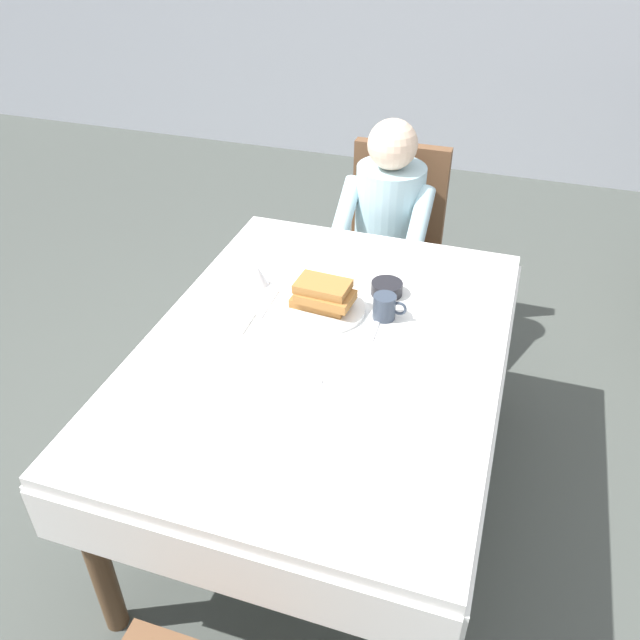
# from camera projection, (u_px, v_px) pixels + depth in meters

# --- Properties ---
(ground_plane) EXTENTS (14.00, 14.00, 0.00)m
(ground_plane) POSITION_uv_depth(u_px,v_px,m) (322.00, 498.00, 2.50)
(ground_plane) COLOR #474C47
(dining_table_main) EXTENTS (1.12, 1.52, 0.74)m
(dining_table_main) POSITION_uv_depth(u_px,v_px,m) (323.00, 366.00, 2.12)
(dining_table_main) COLOR white
(dining_table_main) RESTS_ON ground
(chair_diner) EXTENTS (0.44, 0.45, 0.93)m
(chair_diner) POSITION_uv_depth(u_px,v_px,m) (393.00, 234.00, 3.10)
(chair_diner) COLOR brown
(chair_diner) RESTS_ON ground
(diner_person) EXTENTS (0.40, 0.43, 1.12)m
(diner_person) POSITION_uv_depth(u_px,v_px,m) (387.00, 222.00, 2.90)
(diner_person) COLOR silver
(diner_person) RESTS_ON ground
(plate_breakfast) EXTENTS (0.28, 0.28, 0.02)m
(plate_breakfast) POSITION_uv_depth(u_px,v_px,m) (324.00, 309.00, 2.21)
(plate_breakfast) COLOR white
(plate_breakfast) RESTS_ON dining_table_main
(breakfast_stack) EXTENTS (0.21, 0.15, 0.09)m
(breakfast_stack) POSITION_uv_depth(u_px,v_px,m) (323.00, 295.00, 2.19)
(breakfast_stack) COLOR #A36B33
(breakfast_stack) RESTS_ON plate_breakfast
(cup_coffee) EXTENTS (0.11, 0.08, 0.08)m
(cup_coffee) POSITION_uv_depth(u_px,v_px,m) (385.00, 307.00, 2.16)
(cup_coffee) COLOR #333D4C
(cup_coffee) RESTS_ON dining_table_main
(bowl_butter) EXTENTS (0.11, 0.11, 0.04)m
(bowl_butter) POSITION_uv_depth(u_px,v_px,m) (387.00, 288.00, 2.29)
(bowl_butter) COLOR black
(bowl_butter) RESTS_ON dining_table_main
(syrup_pitcher) EXTENTS (0.08, 0.08, 0.07)m
(syrup_pitcher) POSITION_uv_depth(u_px,v_px,m) (258.00, 275.00, 2.33)
(syrup_pitcher) COLOR silver
(syrup_pitcher) RESTS_ON dining_table_main
(fork_left_of_plate) EXTENTS (0.02, 0.18, 0.00)m
(fork_left_of_plate) POSITION_uv_depth(u_px,v_px,m) (269.00, 303.00, 2.25)
(fork_left_of_plate) COLOR silver
(fork_left_of_plate) RESTS_ON dining_table_main
(knife_right_of_plate) EXTENTS (0.02, 0.20, 0.00)m
(knife_right_of_plate) POSITION_uv_depth(u_px,v_px,m) (377.00, 324.00, 2.15)
(knife_right_of_plate) COLOR silver
(knife_right_of_plate) RESTS_ON dining_table_main
(spoon_near_edge) EXTENTS (0.15, 0.02, 0.00)m
(spoon_near_edge) POSITION_uv_depth(u_px,v_px,m) (298.00, 376.00, 1.94)
(spoon_near_edge) COLOR silver
(spoon_near_edge) RESTS_ON dining_table_main
(napkin_folded) EXTENTS (0.17, 0.12, 0.01)m
(napkin_folded) POSITION_uv_depth(u_px,v_px,m) (225.00, 319.00, 2.17)
(napkin_folded) COLOR white
(napkin_folded) RESTS_ON dining_table_main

